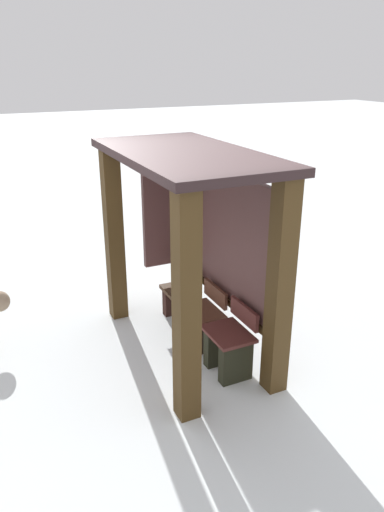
{
  "coord_description": "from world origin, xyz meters",
  "views": [
    {
      "loc": [
        4.61,
        -2.1,
        3.2
      ],
      "look_at": [
        0.14,
        0.01,
        1.22
      ],
      "focal_mm": 34.38,
      "sensor_mm": 36.0,
      "label": 1
    }
  ],
  "objects_px": {
    "bus_shelter": "(194,221)",
    "bench_center_inside": "(202,322)",
    "bench_right_inside": "(229,347)",
    "bench_left_inside": "(180,300)"
  },
  "relations": [
    {
      "from": "bench_right_inside",
      "to": "bench_center_inside",
      "type": "bearing_deg",
      "value": 179.91
    },
    {
      "from": "bench_left_inside",
      "to": "bench_right_inside",
      "type": "distance_m",
      "value": 1.3
    },
    {
      "from": "bench_right_inside",
      "to": "bus_shelter",
      "type": "bearing_deg",
      "value": -173.81
    },
    {
      "from": "bus_shelter",
      "to": "bench_center_inside",
      "type": "bearing_deg",
      "value": 47.93
    },
    {
      "from": "bench_left_inside",
      "to": "bench_center_inside",
      "type": "relative_size",
      "value": 0.97
    },
    {
      "from": "bus_shelter",
      "to": "bench_center_inside",
      "type": "distance_m",
      "value": 1.26
    },
    {
      "from": "bus_shelter",
      "to": "bench_center_inside",
      "type": "height_order",
      "value": "bus_shelter"
    },
    {
      "from": "bus_shelter",
      "to": "bench_right_inside",
      "type": "relative_size",
      "value": 3.25
    },
    {
      "from": "bus_shelter",
      "to": "bench_center_inside",
      "type": "relative_size",
      "value": 3.49
    },
    {
      "from": "bench_center_inside",
      "to": "bench_left_inside",
      "type": "bearing_deg",
      "value": -179.98
    }
  ]
}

